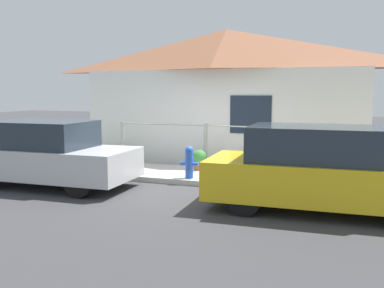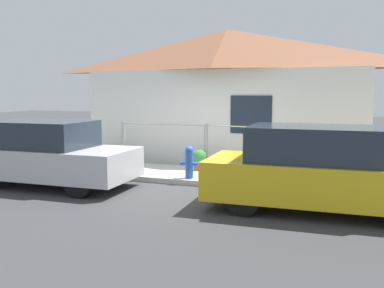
{
  "view_description": "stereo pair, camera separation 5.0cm",
  "coord_description": "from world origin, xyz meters",
  "px_view_note": "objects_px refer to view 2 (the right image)",
  "views": [
    {
      "loc": [
        3.42,
        -8.7,
        2.08
      ],
      "look_at": [
        0.11,
        0.3,
        0.9
      ],
      "focal_mm": 40.0,
      "sensor_mm": 36.0,
      "label": 1
    },
    {
      "loc": [
        3.47,
        -8.68,
        2.08
      ],
      "look_at": [
        0.11,
        0.3,
        0.9
      ],
      "focal_mm": 40.0,
      "sensor_mm": 36.0,
      "label": 2
    }
  ],
  "objects_px": {
    "car_left": "(48,154)",
    "fire_hydrant": "(189,161)",
    "car_right": "(320,170)",
    "potted_plant_near_hydrant": "(200,159)",
    "potted_plant_by_fence": "(93,151)"
  },
  "relations": [
    {
      "from": "car_left",
      "to": "fire_hydrant",
      "type": "xyz_separation_m",
      "value": [
        2.81,
        1.34,
        -0.2
      ]
    },
    {
      "from": "car_right",
      "to": "fire_hydrant",
      "type": "height_order",
      "value": "car_right"
    },
    {
      "from": "fire_hydrant",
      "to": "potted_plant_near_hydrant",
      "type": "bearing_deg",
      "value": 96.7
    },
    {
      "from": "potted_plant_near_hydrant",
      "to": "car_left",
      "type": "bearing_deg",
      "value": -138.33
    },
    {
      "from": "car_right",
      "to": "fire_hydrant",
      "type": "relative_size",
      "value": 5.5
    },
    {
      "from": "potted_plant_by_fence",
      "to": "car_right",
      "type": "bearing_deg",
      "value": -20.28
    },
    {
      "from": "car_left",
      "to": "potted_plant_by_fence",
      "type": "bearing_deg",
      "value": 97.09
    },
    {
      "from": "fire_hydrant",
      "to": "potted_plant_near_hydrant",
      "type": "relative_size",
      "value": 1.45
    },
    {
      "from": "car_right",
      "to": "potted_plant_near_hydrant",
      "type": "relative_size",
      "value": 7.98
    },
    {
      "from": "potted_plant_near_hydrant",
      "to": "potted_plant_by_fence",
      "type": "bearing_deg",
      "value": -177.34
    },
    {
      "from": "car_left",
      "to": "potted_plant_by_fence",
      "type": "height_order",
      "value": "car_left"
    },
    {
      "from": "car_left",
      "to": "potted_plant_near_hydrant",
      "type": "relative_size",
      "value": 7.54
    },
    {
      "from": "car_left",
      "to": "potted_plant_near_hydrant",
      "type": "bearing_deg",
      "value": 39.86
    },
    {
      "from": "car_right",
      "to": "car_left",
      "type": "bearing_deg",
      "value": 177.94
    },
    {
      "from": "car_right",
      "to": "potted_plant_by_fence",
      "type": "xyz_separation_m",
      "value": [
        -6.09,
        2.25,
        -0.25
      ]
    }
  ]
}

